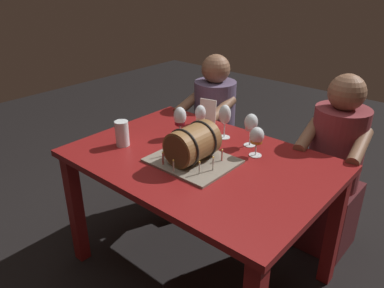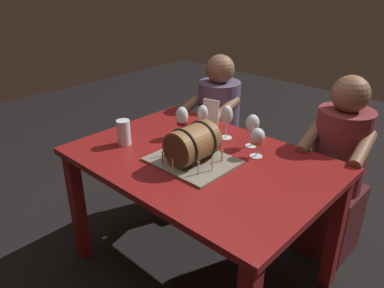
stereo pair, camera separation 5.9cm
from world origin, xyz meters
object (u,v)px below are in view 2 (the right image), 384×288
wine_glass_white (203,114)px  wine_glass_empty (227,116)px  dining_table (201,175)px  barrel_cake (192,146)px  wine_glass_amber (258,138)px  person_seated_left (218,137)px  wine_glass_red (182,117)px  person_seated_right (335,177)px  menu_card (211,112)px  wine_glass_rose (253,125)px  beer_pint (124,133)px

wine_glass_white → wine_glass_empty: bearing=5.5°
dining_table → barrel_cake: size_ratio=3.25×
barrel_cake → wine_glass_white: (-0.22, 0.33, 0.02)m
wine_glass_amber → person_seated_left: bearing=143.1°
wine_glass_red → wine_glass_white: wine_glass_red is taller
wine_glass_amber → person_seated_right: person_seated_right is taller
dining_table → wine_glass_amber: wine_glass_amber is taller
wine_glass_white → wine_glass_amber: (0.44, -0.06, 0.00)m
barrel_cake → wine_glass_white: barrel_cake is taller
wine_glass_red → person_seated_left: bearing=108.3°
person_seated_left → menu_card: bearing=-59.2°
wine_glass_white → person_seated_right: (0.69, 0.44, -0.35)m
dining_table → wine_glass_white: size_ratio=8.15×
dining_table → wine_glass_rose: wine_glass_rose is taller
wine_glass_rose → wine_glass_amber: 0.13m
beer_pint → menu_card: menu_card is taller
barrel_cake → person_seated_left: size_ratio=0.37×
wine_glass_amber → menu_card: wine_glass_amber is taller
beer_pint → menu_card: size_ratio=0.90×
dining_table → wine_glass_empty: (-0.06, 0.29, 0.25)m
wine_glass_empty → wine_glass_red: bearing=-143.2°
menu_card → wine_glass_rose: bearing=-28.6°
dining_table → wine_glass_amber: (0.21, 0.21, 0.22)m
menu_card → person_seated_right: (0.73, 0.31, -0.32)m
wine_glass_rose → person_seated_left: person_seated_left is taller
barrel_cake → wine_glass_empty: (-0.05, 0.35, 0.05)m
wine_glass_red → wine_glass_rose: size_ratio=0.97×
person_seated_right → menu_card: bearing=-156.7°
dining_table → wine_glass_white: (-0.23, 0.27, 0.22)m
wine_glass_red → person_seated_right: bearing=38.4°
wine_glass_rose → beer_pint: wine_glass_rose is taller
wine_glass_empty → person_seated_right: 0.77m
wine_glass_rose → wine_glass_white: (-0.34, -0.02, -0.02)m
wine_glass_red → dining_table: bearing=-26.4°
wine_glass_white → menu_card: bearing=108.6°
wine_glass_rose → wine_glass_red: bearing=-156.8°
wine_glass_amber → person_seated_left: (-0.66, 0.50, -0.37)m
barrel_cake → wine_glass_rose: barrel_cake is taller
dining_table → menu_card: size_ratio=8.48×
person_seated_right → beer_pint: bearing=-135.3°
wine_glass_red → barrel_cake: bearing=-36.6°
barrel_cake → dining_table: bearing=85.9°
barrel_cake → beer_pint: barrel_cake is taller
beer_pint → wine_glass_red: bearing=61.9°
dining_table → wine_glass_empty: 0.38m
barrel_cake → wine_glass_rose: 0.38m
person_seated_left → wine_glass_red: bearing=-71.7°
barrel_cake → beer_pint: 0.44m
wine_glass_empty → wine_glass_amber: bearing=-16.4°
wine_glass_red → wine_glass_rose: bearing=23.2°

